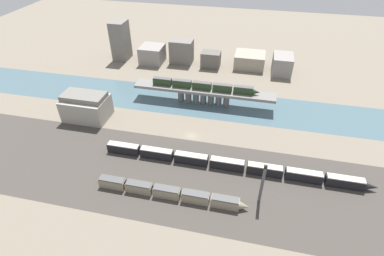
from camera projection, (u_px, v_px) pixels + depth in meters
name	position (u px, v px, depth m)	size (l,w,h in m)	color
ground_plane	(191.00, 136.00, 125.96)	(400.00, 400.00, 0.00)	#756B5B
railbed_yard	(177.00, 176.00, 107.16)	(280.00, 42.00, 0.01)	#423D38
river_water	(203.00, 103.00, 146.93)	(320.00, 26.10, 0.01)	#47606B
bridge	(204.00, 93.00, 143.52)	(67.68, 7.74, 7.75)	slate
train_on_bridge	(204.00, 86.00, 141.22)	(51.12, 2.68, 3.59)	#23381E
train_yard_near	(170.00, 193.00, 98.58)	(50.85, 3.02, 3.82)	gray
train_yard_mid	(231.00, 165.00, 109.05)	(97.92, 2.93, 4.00)	black
warehouse_building	(86.00, 106.00, 133.71)	(19.22, 13.55, 12.09)	#9E998E
signal_tower	(262.00, 184.00, 93.51)	(1.00, 0.98, 16.06)	#4C4C51
city_block_far_left	(121.00, 40.00, 183.18)	(9.01, 11.11, 23.18)	slate
city_block_left	(152.00, 54.00, 182.41)	(13.58, 13.75, 10.16)	gray
city_block_center	(182.00, 51.00, 181.10)	(13.42, 9.25, 13.91)	slate
city_block_right	(211.00, 59.00, 177.41)	(11.09, 8.36, 9.18)	#605B56
city_block_far_right	(250.00, 60.00, 177.98)	(17.38, 15.28, 8.13)	gray
city_block_tall	(282.00, 64.00, 170.33)	(10.82, 15.04, 10.55)	gray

